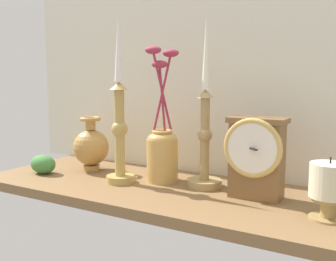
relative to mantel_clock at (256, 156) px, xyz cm
name	(u,v)px	position (x,y,z in cm)	size (l,w,h in cm)	color
ground_plane	(170,192)	(-20.67, -2.02, -10.76)	(100.00, 36.00, 2.40)	brown
back_wall	(204,56)	(-20.67, 16.48, 22.94)	(120.00, 2.00, 65.00)	silver
mantel_clock	(256,156)	(0.00, 0.00, 0.00)	(12.93, 8.84, 18.18)	brown
candlestick_tall_left	(119,124)	(-34.02, -4.36, 5.48)	(7.19, 7.19, 41.11)	tan
candlestick_tall_center	(205,138)	(-13.66, 2.71, 2.53)	(8.67, 8.67, 41.11)	#A68A54
brass_vase_bulbous	(91,147)	(-49.39, 2.17, -2.57)	(10.26, 10.26, 15.55)	#B08243
brass_vase_jar	(162,147)	(-25.32, 2.07, -0.55)	(8.48, 8.11, 34.34)	tan
pillar_candle_front	(329,187)	(15.97, -5.87, -3.27)	(7.35, 7.35, 11.93)	#A7894F
ivy_sprig	(43,164)	(-58.43, -7.66, -6.90)	(7.91, 5.54, 5.31)	#407E3B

